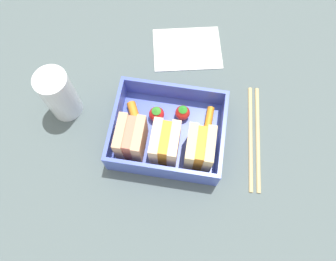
{
  "coord_description": "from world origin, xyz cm",
  "views": [
    {
      "loc": [
        -3.06,
        19.44,
        52.3
      ],
      "look_at": [
        0.0,
        0.0,
        2.7
      ],
      "focal_mm": 35.0,
      "sensor_mm": 36.0,
      "label": 1
    }
  ],
  "objects_px": {
    "sandwich_center_left": "(165,144)",
    "strawberry_far_left": "(183,112)",
    "drinking_glass": "(59,95)",
    "folded_napkin": "(187,48)",
    "chopstick_pair": "(254,137)",
    "carrot_stick_far_left": "(134,112)",
    "sandwich_left": "(200,149)",
    "sandwich_center": "(131,138)",
    "carrot_stick_left": "(209,119)",
    "strawberry_left": "(157,114)"
  },
  "relations": [
    {
      "from": "chopstick_pair",
      "to": "folded_napkin",
      "type": "relative_size",
      "value": 1.5
    },
    {
      "from": "sandwich_center",
      "to": "carrot_stick_far_left",
      "type": "bearing_deg",
      "value": -80.65
    },
    {
      "from": "carrot_stick_left",
      "to": "drinking_glass",
      "type": "height_order",
      "value": "drinking_glass"
    },
    {
      "from": "sandwich_left",
      "to": "folded_napkin",
      "type": "relative_size",
      "value": 0.5
    },
    {
      "from": "sandwich_center_left",
      "to": "carrot_stick_far_left",
      "type": "distance_m",
      "value": 0.09
    },
    {
      "from": "drinking_glass",
      "to": "folded_napkin",
      "type": "bearing_deg",
      "value": -140.79
    },
    {
      "from": "strawberry_left",
      "to": "carrot_stick_far_left",
      "type": "height_order",
      "value": "strawberry_left"
    },
    {
      "from": "sandwich_center_left",
      "to": "sandwich_center",
      "type": "relative_size",
      "value": 1.0
    },
    {
      "from": "strawberry_far_left",
      "to": "carrot_stick_far_left",
      "type": "height_order",
      "value": "strawberry_far_left"
    },
    {
      "from": "sandwich_left",
      "to": "sandwich_center",
      "type": "height_order",
      "value": "same"
    },
    {
      "from": "sandwich_left",
      "to": "drinking_glass",
      "type": "distance_m",
      "value": 0.24
    },
    {
      "from": "carrot_stick_far_left",
      "to": "carrot_stick_left",
      "type": "bearing_deg",
      "value": -176.65
    },
    {
      "from": "drinking_glass",
      "to": "chopstick_pair",
      "type": "bearing_deg",
      "value": 179.17
    },
    {
      "from": "sandwich_center_left",
      "to": "strawberry_left",
      "type": "bearing_deg",
      "value": -67.06
    },
    {
      "from": "carrot_stick_left",
      "to": "drinking_glass",
      "type": "xyz_separation_m",
      "value": [
        0.25,
        0.01,
        0.03
      ]
    },
    {
      "from": "sandwich_center",
      "to": "drinking_glass",
      "type": "height_order",
      "value": "drinking_glass"
    },
    {
      "from": "sandwich_center_left",
      "to": "carrot_stick_far_left",
      "type": "xyz_separation_m",
      "value": [
        0.06,
        -0.06,
        -0.02
      ]
    },
    {
      "from": "sandwich_center_left",
      "to": "drinking_glass",
      "type": "distance_m",
      "value": 0.19
    },
    {
      "from": "strawberry_left",
      "to": "sandwich_center",
      "type": "bearing_deg",
      "value": 61.38
    },
    {
      "from": "carrot_stick_far_left",
      "to": "chopstick_pair",
      "type": "relative_size",
      "value": 0.19
    },
    {
      "from": "strawberry_left",
      "to": "drinking_glass",
      "type": "height_order",
      "value": "drinking_glass"
    },
    {
      "from": "sandwich_center",
      "to": "drinking_glass",
      "type": "relative_size",
      "value": 0.64
    },
    {
      "from": "chopstick_pair",
      "to": "drinking_glass",
      "type": "bearing_deg",
      "value": -0.83
    },
    {
      "from": "sandwich_left",
      "to": "carrot_stick_far_left",
      "type": "xyz_separation_m",
      "value": [
        0.12,
        -0.06,
        -0.02
      ]
    },
    {
      "from": "strawberry_left",
      "to": "folded_napkin",
      "type": "distance_m",
      "value": 0.16
    },
    {
      "from": "sandwich_center_left",
      "to": "strawberry_far_left",
      "type": "xyz_separation_m",
      "value": [
        -0.02,
        -0.07,
        -0.02
      ]
    },
    {
      "from": "sandwich_center_left",
      "to": "sandwich_center",
      "type": "xyz_separation_m",
      "value": [
        0.05,
        0.0,
        0.0
      ]
    },
    {
      "from": "chopstick_pair",
      "to": "drinking_glass",
      "type": "height_order",
      "value": "drinking_glass"
    },
    {
      "from": "sandwich_center",
      "to": "carrot_stick_left",
      "type": "xyz_separation_m",
      "value": [
        -0.12,
        -0.06,
        -0.03
      ]
    },
    {
      "from": "sandwich_left",
      "to": "strawberry_far_left",
      "type": "distance_m",
      "value": 0.08
    },
    {
      "from": "carrot_stick_left",
      "to": "folded_napkin",
      "type": "distance_m",
      "value": 0.16
    },
    {
      "from": "carrot_stick_left",
      "to": "sandwich_left",
      "type": "bearing_deg",
      "value": 80.41
    },
    {
      "from": "strawberry_far_left",
      "to": "carrot_stick_far_left",
      "type": "xyz_separation_m",
      "value": [
        0.08,
        0.01,
        -0.01
      ]
    },
    {
      "from": "sandwich_center",
      "to": "carrot_stick_left",
      "type": "distance_m",
      "value": 0.14
    },
    {
      "from": "carrot_stick_left",
      "to": "sandwich_center",
      "type": "bearing_deg",
      "value": 27.98
    },
    {
      "from": "sandwich_center",
      "to": "strawberry_left",
      "type": "xyz_separation_m",
      "value": [
        -0.03,
        -0.06,
        -0.02
      ]
    },
    {
      "from": "sandwich_left",
      "to": "sandwich_center",
      "type": "bearing_deg",
      "value": 0.0
    },
    {
      "from": "sandwich_center_left",
      "to": "chopstick_pair",
      "type": "height_order",
      "value": "sandwich_center_left"
    },
    {
      "from": "strawberry_far_left",
      "to": "chopstick_pair",
      "type": "xyz_separation_m",
      "value": [
        -0.13,
        0.02,
        -0.02
      ]
    },
    {
      "from": "sandwich_center_left",
      "to": "chopstick_pair",
      "type": "bearing_deg",
      "value": -161.21
    },
    {
      "from": "sandwich_center",
      "to": "carrot_stick_far_left",
      "type": "xyz_separation_m",
      "value": [
        0.01,
        -0.06,
        -0.02
      ]
    },
    {
      "from": "strawberry_far_left",
      "to": "carrot_stick_far_left",
      "type": "distance_m",
      "value": 0.08
    },
    {
      "from": "sandwich_center_left",
      "to": "folded_napkin",
      "type": "distance_m",
      "value": 0.21
    },
    {
      "from": "sandwich_left",
      "to": "sandwich_center_left",
      "type": "relative_size",
      "value": 1.0
    },
    {
      "from": "sandwich_center",
      "to": "sandwich_center_left",
      "type": "bearing_deg",
      "value": 180.0
    },
    {
      "from": "sandwich_left",
      "to": "chopstick_pair",
      "type": "bearing_deg",
      "value": -151.6
    },
    {
      "from": "sandwich_left",
      "to": "chopstick_pair",
      "type": "distance_m",
      "value": 0.11
    },
    {
      "from": "carrot_stick_far_left",
      "to": "chopstick_pair",
      "type": "distance_m",
      "value": 0.21
    },
    {
      "from": "chopstick_pair",
      "to": "carrot_stick_far_left",
      "type": "bearing_deg",
      "value": -1.65
    },
    {
      "from": "strawberry_far_left",
      "to": "folded_napkin",
      "type": "bearing_deg",
      "value": -85.83
    }
  ]
}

